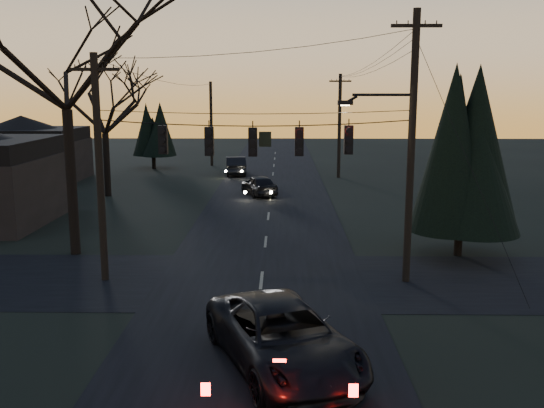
{
  "coord_description": "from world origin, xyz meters",
  "views": [
    {
      "loc": [
        0.76,
        -12.19,
        7.15
      ],
      "look_at": [
        0.44,
        7.89,
        3.38
      ],
      "focal_mm": 40.0,
      "sensor_mm": 36.0,
      "label": 1
    }
  ],
  "objects_px": {
    "utility_pole_far_r": "(338,178)",
    "sedan_oncoming_b": "(236,166)",
    "utility_pole_right": "(406,281)",
    "bare_tree_left": "(63,48)",
    "sedan_oncoming_a": "(259,185)",
    "utility_pole_far_l": "(212,166)",
    "utility_pole_left": "(105,280)",
    "evergreen_right": "(463,159)",
    "suv_near": "(283,337)"
  },
  "relations": [
    {
      "from": "utility_pole_far_r",
      "to": "sedan_oncoming_b",
      "type": "bearing_deg",
      "value": 169.39
    },
    {
      "from": "utility_pole_left",
      "to": "suv_near",
      "type": "height_order",
      "value": "utility_pole_left"
    },
    {
      "from": "sedan_oncoming_b",
      "to": "utility_pole_right",
      "type": "bearing_deg",
      "value": 100.27
    },
    {
      "from": "evergreen_right",
      "to": "utility_pole_far_r",
      "type": "bearing_deg",
      "value": 97.16
    },
    {
      "from": "utility_pole_far_r",
      "to": "utility_pole_far_l",
      "type": "bearing_deg",
      "value": 145.18
    },
    {
      "from": "sedan_oncoming_b",
      "to": "sedan_oncoming_a",
      "type": "bearing_deg",
      "value": 96.86
    },
    {
      "from": "utility_pole_left",
      "to": "sedan_oncoming_a",
      "type": "xyz_separation_m",
      "value": [
        5.2,
        19.2,
        0.7
      ]
    },
    {
      "from": "utility_pole_right",
      "to": "utility_pole_far_l",
      "type": "bearing_deg",
      "value": 107.72
    },
    {
      "from": "utility_pole_left",
      "to": "bare_tree_left",
      "type": "distance_m",
      "value": 9.95
    },
    {
      "from": "suv_near",
      "to": "sedan_oncoming_b",
      "type": "relative_size",
      "value": 1.28
    },
    {
      "from": "sedan_oncoming_a",
      "to": "utility_pole_far_l",
      "type": "bearing_deg",
      "value": -92.82
    },
    {
      "from": "utility_pole_far_l",
      "to": "bare_tree_left",
      "type": "height_order",
      "value": "bare_tree_left"
    },
    {
      "from": "utility_pole_right",
      "to": "utility_pole_left",
      "type": "relative_size",
      "value": 1.18
    },
    {
      "from": "utility_pole_left",
      "to": "sedan_oncoming_a",
      "type": "distance_m",
      "value": 19.9
    },
    {
      "from": "bare_tree_left",
      "to": "evergreen_right",
      "type": "distance_m",
      "value": 17.57
    },
    {
      "from": "utility_pole_left",
      "to": "evergreen_right",
      "type": "distance_m",
      "value": 15.62
    },
    {
      "from": "bare_tree_left",
      "to": "suv_near",
      "type": "bearing_deg",
      "value": -50.37
    },
    {
      "from": "utility_pole_right",
      "to": "evergreen_right",
      "type": "relative_size",
      "value": 1.37
    },
    {
      "from": "utility_pole_left",
      "to": "utility_pole_far_r",
      "type": "relative_size",
      "value": 1.0
    },
    {
      "from": "utility_pole_far_r",
      "to": "bare_tree_left",
      "type": "xyz_separation_m",
      "value": [
        -13.9,
        -24.25,
        8.9
      ]
    },
    {
      "from": "utility_pole_right",
      "to": "utility_pole_left",
      "type": "xyz_separation_m",
      "value": [
        -11.5,
        0.0,
        0.0
      ]
    },
    {
      "from": "sedan_oncoming_a",
      "to": "sedan_oncoming_b",
      "type": "relative_size",
      "value": 0.88
    },
    {
      "from": "utility_pole_left",
      "to": "sedan_oncoming_b",
      "type": "distance_m",
      "value": 29.77
    },
    {
      "from": "utility_pole_right",
      "to": "bare_tree_left",
      "type": "distance_m",
      "value": 16.92
    },
    {
      "from": "utility_pole_left",
      "to": "sedan_oncoming_b",
      "type": "bearing_deg",
      "value": 84.6
    },
    {
      "from": "utility_pole_left",
      "to": "sedan_oncoming_b",
      "type": "height_order",
      "value": "utility_pole_left"
    },
    {
      "from": "utility_pole_far_l",
      "to": "suv_near",
      "type": "relative_size",
      "value": 1.33
    },
    {
      "from": "utility_pole_far_l",
      "to": "evergreen_right",
      "type": "bearing_deg",
      "value": -65.7
    },
    {
      "from": "utility_pole_far_l",
      "to": "utility_pole_right",
      "type": "bearing_deg",
      "value": -72.28
    },
    {
      "from": "utility_pole_left",
      "to": "utility_pole_far_r",
      "type": "height_order",
      "value": "same"
    },
    {
      "from": "utility_pole_left",
      "to": "suv_near",
      "type": "bearing_deg",
      "value": -47.28
    },
    {
      "from": "evergreen_right",
      "to": "sedan_oncoming_a",
      "type": "bearing_deg",
      "value": 121.22
    },
    {
      "from": "utility_pole_far_l",
      "to": "sedan_oncoming_b",
      "type": "height_order",
      "value": "utility_pole_far_l"
    },
    {
      "from": "suv_near",
      "to": "sedan_oncoming_a",
      "type": "bearing_deg",
      "value": 71.63
    },
    {
      "from": "utility_pole_right",
      "to": "sedan_oncoming_a",
      "type": "relative_size",
      "value": 2.42
    },
    {
      "from": "evergreen_right",
      "to": "suv_near",
      "type": "bearing_deg",
      "value": -124.77
    },
    {
      "from": "bare_tree_left",
      "to": "sedan_oncoming_a",
      "type": "relative_size",
      "value": 3.08
    },
    {
      "from": "evergreen_right",
      "to": "sedan_oncoming_b",
      "type": "bearing_deg",
      "value": 114.44
    },
    {
      "from": "sedan_oncoming_b",
      "to": "utility_pole_far_l",
      "type": "bearing_deg",
      "value": -72.37
    },
    {
      "from": "utility_pole_right",
      "to": "sedan_oncoming_b",
      "type": "xyz_separation_m",
      "value": [
        -8.7,
        29.63,
        0.77
      ]
    },
    {
      "from": "utility_pole_right",
      "to": "utility_pole_far_r",
      "type": "xyz_separation_m",
      "value": [
        0.0,
        28.0,
        0.0
      ]
    },
    {
      "from": "evergreen_right",
      "to": "utility_pole_left",
      "type": "bearing_deg",
      "value": -165.4
    },
    {
      "from": "bare_tree_left",
      "to": "suv_near",
      "type": "height_order",
      "value": "bare_tree_left"
    },
    {
      "from": "utility_pole_far_r",
      "to": "sedan_oncoming_b",
      "type": "height_order",
      "value": "utility_pole_far_r"
    },
    {
      "from": "utility_pole_left",
      "to": "utility_pole_far_l",
      "type": "xyz_separation_m",
      "value": [
        0.0,
        36.0,
        0.0
      ]
    },
    {
      "from": "utility_pole_far_r",
      "to": "utility_pole_far_l",
      "type": "height_order",
      "value": "utility_pole_far_r"
    },
    {
      "from": "evergreen_right",
      "to": "sedan_oncoming_a",
      "type": "xyz_separation_m",
      "value": [
        -9.34,
        15.41,
        -3.55
      ]
    },
    {
      "from": "evergreen_right",
      "to": "utility_pole_right",
      "type": "bearing_deg",
      "value": -128.76
    },
    {
      "from": "utility_pole_far_r",
      "to": "sedan_oncoming_a",
      "type": "distance_m",
      "value": 10.85
    },
    {
      "from": "sedan_oncoming_a",
      "to": "bare_tree_left",
      "type": "bearing_deg",
      "value": 43.79
    }
  ]
}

